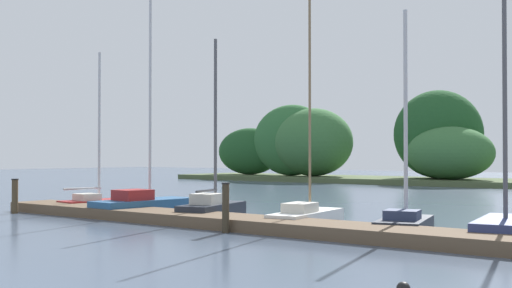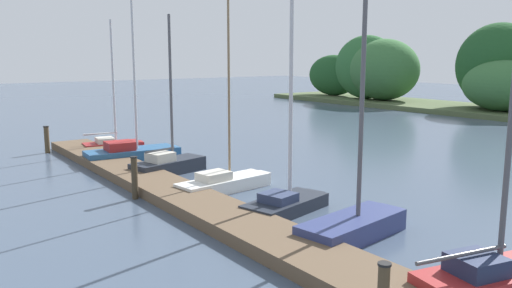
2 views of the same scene
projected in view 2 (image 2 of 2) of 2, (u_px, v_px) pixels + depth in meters
dock_pier at (172, 192)px, 16.95m from camera, size 23.06×1.80×0.35m
sailboat_0 at (113, 143)px, 25.30m from camera, size 1.52×2.94×6.27m
sailboat_1 at (133, 152)px, 22.61m from camera, size 1.67×4.19×7.98m
sailboat_2 at (170, 163)px, 20.38m from camera, size 1.78×3.36×6.13m
sailboat_3 at (226, 180)px, 17.77m from camera, size 1.45×3.78×7.94m
sailboat_4 at (287, 200)px, 15.32m from camera, size 1.87×3.18×6.29m
sailboat_5 at (356, 222)px, 13.19m from camera, size 1.66×3.57×6.76m
sailboat_6 at (493, 277)px, 9.89m from camera, size 1.74×3.52×5.98m
mooring_piling_0 at (47, 139)px, 24.60m from camera, size 0.26×0.26×1.29m
mooring_piling_1 at (135, 178)px, 16.64m from camera, size 0.23×0.23×1.40m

